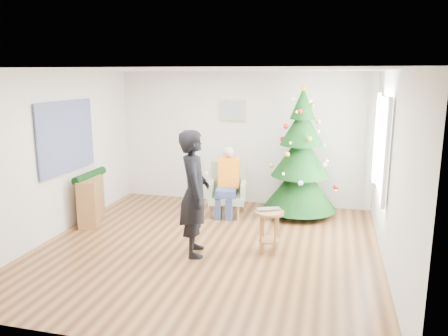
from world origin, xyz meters
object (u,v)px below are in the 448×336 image
(armchair, at_px, (227,196))
(standing_man, at_px, (194,193))
(stool, at_px, (269,231))
(console, at_px, (91,199))
(christmas_tree, at_px, (301,157))

(armchair, distance_m, standing_man, 1.95)
(stool, distance_m, console, 3.30)
(armchair, relative_size, console, 0.96)
(stool, xyz_separation_m, armchair, (-1.00, 1.56, 0.03))
(christmas_tree, bearing_deg, console, -160.83)
(stool, xyz_separation_m, standing_man, (-1.03, -0.31, 0.58))
(christmas_tree, relative_size, stool, 3.86)
(christmas_tree, bearing_deg, stool, -98.81)
(christmas_tree, height_order, stool, christmas_tree)
(stool, bearing_deg, standing_man, -163.23)
(armchair, bearing_deg, christmas_tree, 3.82)
(christmas_tree, xyz_separation_m, standing_man, (-1.31, -2.17, -0.18))
(christmas_tree, height_order, standing_man, christmas_tree)
(armchair, height_order, console, armchair)
(christmas_tree, distance_m, armchair, 1.51)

